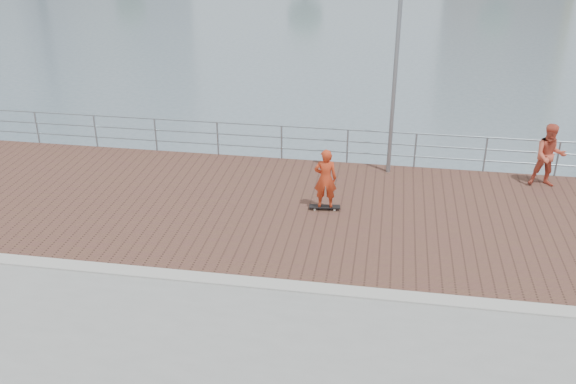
% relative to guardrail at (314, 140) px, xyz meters
% --- Properties ---
extents(water, '(400.00, 400.00, 0.00)m').
position_rel_guardrail_xyz_m(water, '(-0.00, -7.00, -2.69)').
color(water, slate).
rests_on(water, ground).
extents(brick_lane, '(40.00, 6.80, 0.02)m').
position_rel_guardrail_xyz_m(brick_lane, '(-0.00, -3.40, -0.68)').
color(brick_lane, brown).
rests_on(brick_lane, seawall).
extents(curb, '(40.00, 0.40, 0.06)m').
position_rel_guardrail_xyz_m(curb, '(-0.00, -7.00, -0.66)').
color(curb, '#B7B5AD').
rests_on(curb, seawall).
extents(guardrail, '(39.06, 0.06, 1.13)m').
position_rel_guardrail_xyz_m(guardrail, '(0.00, 0.00, 0.00)').
color(guardrail, '#8C9EA8').
rests_on(guardrail, brick_lane).
extents(street_lamp, '(0.45, 1.31, 6.17)m').
position_rel_guardrail_xyz_m(street_lamp, '(2.31, -0.95, 3.69)').
color(street_lamp, gray).
rests_on(street_lamp, brick_lane).
extents(skateboard, '(0.84, 0.30, 0.09)m').
position_rel_guardrail_xyz_m(skateboard, '(0.70, -3.27, -0.60)').
color(skateboard, black).
rests_on(skateboard, brick_lane).
extents(skateboarder, '(0.63, 0.45, 1.63)m').
position_rel_guardrail_xyz_m(skateboarder, '(0.70, -3.27, 0.23)').
color(skateboarder, red).
rests_on(skateboarder, skateboard).
extents(bystander, '(0.91, 0.71, 1.84)m').
position_rel_guardrail_xyz_m(bystander, '(6.75, -0.75, 0.25)').
color(bystander, '#D9593F').
rests_on(bystander, brick_lane).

